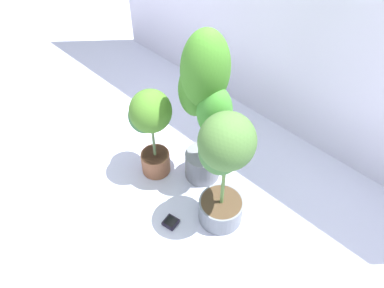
{
  "coord_description": "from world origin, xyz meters",
  "views": [
    {
      "loc": [
        1.04,
        -1.11,
        2.06
      ],
      "look_at": [
        -0.03,
        0.0,
        0.4
      ],
      "focal_mm": 37.06,
      "sensor_mm": 36.0,
      "label": 1
    }
  ],
  "objects_px": {
    "potted_plant_center": "(204,100)",
    "hygrometer_box": "(171,222)",
    "potted_plant_front_right": "(223,162)",
    "potted_plant_front_left": "(150,123)"
  },
  "relations": [
    {
      "from": "potted_plant_front_right",
      "to": "potted_plant_center",
      "type": "height_order",
      "value": "potted_plant_center"
    },
    {
      "from": "potted_plant_front_right",
      "to": "potted_plant_front_left",
      "type": "bearing_deg",
      "value": -178.55
    },
    {
      "from": "potted_plant_front_left",
      "to": "hygrometer_box",
      "type": "bearing_deg",
      "value": -30.28
    },
    {
      "from": "potted_plant_front_left",
      "to": "potted_plant_center",
      "type": "xyz_separation_m",
      "value": [
        0.27,
        0.18,
        0.23
      ]
    },
    {
      "from": "potted_plant_front_right",
      "to": "hygrometer_box",
      "type": "distance_m",
      "value": 0.56
    },
    {
      "from": "potted_plant_front_right",
      "to": "hygrometer_box",
      "type": "bearing_deg",
      "value": -124.4
    },
    {
      "from": "potted_plant_front_left",
      "to": "potted_plant_center",
      "type": "relative_size",
      "value": 0.61
    },
    {
      "from": "potted_plant_front_right",
      "to": "hygrometer_box",
      "type": "relative_size",
      "value": 8.79
    },
    {
      "from": "potted_plant_front_right",
      "to": "potted_plant_front_left",
      "type": "height_order",
      "value": "potted_plant_front_right"
    },
    {
      "from": "potted_plant_center",
      "to": "hygrometer_box",
      "type": "relative_size",
      "value": 11.57
    }
  ]
}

